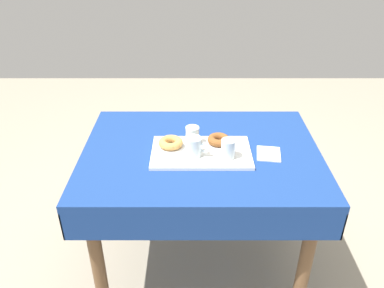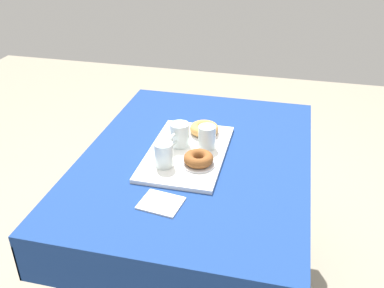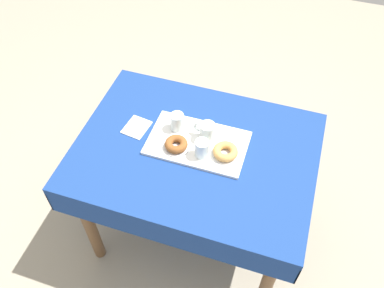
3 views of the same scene
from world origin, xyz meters
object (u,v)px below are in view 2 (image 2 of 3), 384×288
donut_plate_left (205,134)px  paper_napkin (161,203)px  dining_table (196,180)px  water_glass_near (164,156)px  serving_tray (187,152)px  water_glass_far (207,138)px  sugar_donut_right (198,159)px  donut_plate_right (198,164)px  sugar_donut_left (205,129)px  tea_mug_left (180,135)px

donut_plate_left → paper_napkin: (0.47, -0.05, -0.02)m
dining_table → water_glass_near: size_ratio=12.58×
serving_tray → water_glass_far: bearing=121.1°
sugar_donut_right → paper_napkin: size_ratio=0.83×
donut_plate_right → paper_napkin: size_ratio=0.94×
water_glass_far → donut_plate_right: (0.13, -0.00, -0.04)m
paper_napkin → water_glass_far: bearing=168.4°
paper_napkin → dining_table: bearing=172.7°
sugar_donut_left → paper_napkin: bearing=-5.7°
sugar_donut_left → donut_plate_left: bearing=0.0°
serving_tray → donut_plate_right: 0.11m
dining_table → serving_tray: (-0.00, -0.04, 0.12)m
donut_plate_left → water_glass_near: bearing=-19.5°
dining_table → paper_napkin: 0.35m
paper_napkin → water_glass_near: bearing=-166.3°
donut_plate_left → donut_plate_right: (0.23, 0.02, 0.00)m
donut_plate_left → water_glass_far: bearing=15.1°
water_glass_near → donut_plate_right: (-0.04, 0.12, -0.04)m
tea_mug_left → donut_plate_right: size_ratio=0.90×
dining_table → paper_napkin: bearing=-7.3°
dining_table → water_glass_far: 0.18m
water_glass_far → tea_mug_left: bearing=-85.8°
sugar_donut_right → water_glass_far: bearing=178.2°
serving_tray → donut_plate_left: donut_plate_left is taller
water_glass_near → donut_plate_right: water_glass_near is taller
serving_tray → sugar_donut_left: sugar_donut_left is taller
dining_table → donut_plate_left: bearing=178.1°
serving_tray → paper_napkin: (0.32, -0.01, -0.00)m
donut_plate_left → sugar_donut_right: (0.23, 0.02, 0.02)m
donut_plate_left → sugar_donut_left: 0.02m
tea_mug_left → water_glass_far: tea_mug_left is taller
water_glass_near → paper_napkin: water_glass_near is taller
donut_plate_right → paper_napkin: (0.24, -0.07, -0.02)m
dining_table → donut_plate_right: size_ratio=9.30×
sugar_donut_right → donut_plate_right: bearing=0.0°
sugar_donut_right → paper_napkin: sugar_donut_right is taller
donut_plate_right → water_glass_far: bearing=178.2°
donut_plate_left → sugar_donut_right: size_ratio=1.14×
sugar_donut_left → donut_plate_right: (0.23, 0.02, -0.02)m
serving_tray → tea_mug_left: bearing=-131.1°
sugar_donut_left → sugar_donut_right: same height
tea_mug_left → water_glass_near: bearing=-6.1°
serving_tray → tea_mug_left: tea_mug_left is taller
serving_tray → sugar_donut_left: size_ratio=4.04×
dining_table → serving_tray: bearing=-91.8°
paper_napkin → donut_plate_right: bearing=163.4°
donut_plate_left → paper_napkin: bearing=-5.7°
water_glass_near → dining_table: bearing=143.6°
sugar_donut_left → sugar_donut_right: size_ratio=1.08×
serving_tray → water_glass_far: water_glass_far is taller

